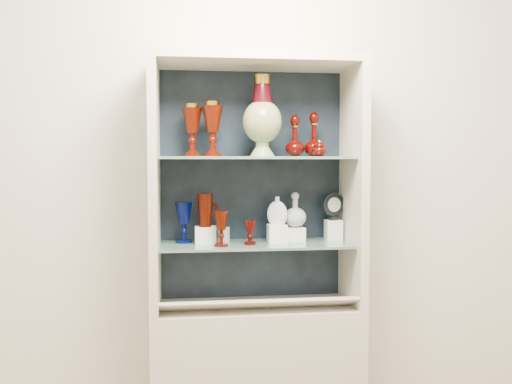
{
  "coord_description": "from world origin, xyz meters",
  "views": [
    {
      "loc": [
        -0.35,
        -1.18,
        1.45
      ],
      "look_at": [
        0.0,
        1.53,
        1.3
      ],
      "focal_mm": 40.0,
      "sensor_mm": 36.0,
      "label": 1
    }
  ],
  "objects": [
    {
      "name": "riser_clear_round_decanter",
      "position": [
        0.2,
        1.59,
        1.08
      ],
      "size": [
        0.09,
        0.09,
        0.07
      ],
      "primitive_type": "cube",
      "color": "silver",
      "rests_on": "shelf_lower"
    },
    {
      "name": "cabinet_back_panel",
      "position": [
        0.0,
        1.72,
        1.32
      ],
      "size": [
        0.98,
        0.02,
        1.15
      ],
      "primitive_type": "cube",
      "color": "black",
      "rests_on": "cabinet_base"
    },
    {
      "name": "shelf_upper",
      "position": [
        0.0,
        1.55,
        1.46
      ],
      "size": [
        0.92,
        0.34,
        0.01
      ],
      "primitive_type": "cube",
      "color": "slate",
      "rests_on": "cabinet_side_left"
    },
    {
      "name": "ruby_goblet_small",
      "position": [
        -0.03,
        1.51,
        1.11
      ],
      "size": [
        0.08,
        0.08,
        0.12
      ],
      "primitive_type": null,
      "rotation": [
        0.0,
        0.0,
        -0.41
      ],
      "color": "#3C0501",
      "rests_on": "shelf_lower"
    },
    {
      "name": "enamel_urn",
      "position": [
        0.03,
        1.5,
        1.66
      ],
      "size": [
        0.22,
        0.22,
        0.38
      ],
      "primitive_type": null,
      "rotation": [
        0.0,
        0.0,
        -0.21
      ],
      "color": "#104114",
      "rests_on": "shelf_upper"
    },
    {
      "name": "ruby_goblet_tall",
      "position": [
        -0.17,
        1.47,
        1.13
      ],
      "size": [
        0.09,
        0.09,
        0.17
      ],
      "primitive_type": null,
      "rotation": [
        0.0,
        0.0,
        0.4
      ],
      "color": "#430B01",
      "rests_on": "shelf_lower"
    },
    {
      "name": "ruby_pitcher",
      "position": [
        -0.24,
        1.58,
        1.21
      ],
      "size": [
        0.13,
        0.1,
        0.16
      ],
      "primitive_type": null,
      "rotation": [
        0.0,
        0.0,
        0.18
      ],
      "color": "#430B01",
      "rests_on": "riser_ruby_pitcher"
    },
    {
      "name": "clear_square_bottle",
      "position": [
        -0.15,
        1.54,
        1.11
      ],
      "size": [
        0.05,
        0.05,
        0.12
      ],
      "primitive_type": null,
      "rotation": [
        0.0,
        0.0,
        -0.4
      ],
      "color": "#AEB8C7",
      "rests_on": "shelf_lower"
    },
    {
      "name": "riser_flat_flask",
      "position": [
        0.11,
        1.54,
        1.09
      ],
      "size": [
        0.09,
        0.09,
        0.09
      ],
      "primitive_type": "cube",
      "color": "silver",
      "rests_on": "shelf_lower"
    },
    {
      "name": "pedestal_lamp_left",
      "position": [
        -0.3,
        1.58,
        1.6
      ],
      "size": [
        0.1,
        0.1,
        0.25
      ],
      "primitive_type": null,
      "rotation": [
        0.0,
        0.0,
        -0.07
      ],
      "color": "#430B01",
      "rests_on": "shelf_upper"
    },
    {
      "name": "cabinet_side_left",
      "position": [
        -0.48,
        1.53,
        1.32
      ],
      "size": [
        0.04,
        0.4,
        1.15
      ],
      "primitive_type": "cube",
      "color": "beige",
      "rests_on": "cabinet_base"
    },
    {
      "name": "cabinet_top_cap",
      "position": [
        0.0,
        1.53,
        1.92
      ],
      "size": [
        1.0,
        0.4,
        0.04
      ],
      "primitive_type": "cube",
      "color": "beige",
      "rests_on": "cabinet_side_left"
    },
    {
      "name": "cameo_medallion",
      "position": [
        0.41,
        1.63,
        1.22
      ],
      "size": [
        0.13,
        0.08,
        0.14
      ],
      "primitive_type": null,
      "rotation": [
        0.0,
        0.0,
        0.27
      ],
      "color": "black",
      "rests_on": "riser_cameo_medallion"
    },
    {
      "name": "pedestal_lamp_right",
      "position": [
        -0.21,
        1.54,
        1.6
      ],
      "size": [
        0.11,
        0.11,
        0.26
      ],
      "primitive_type": null,
      "rotation": [
        0.0,
        0.0,
        0.13
      ],
      "color": "#430B01",
      "rests_on": "shelf_upper"
    },
    {
      "name": "label_card_2",
      "position": [
        0.32,
        1.42,
        0.8
      ],
      "size": [
        0.1,
        0.06,
        0.03
      ],
      "primitive_type": "cube",
      "rotation": [
        -0.44,
        0.0,
        0.0
      ],
      "color": "white",
      "rests_on": "label_ledge"
    },
    {
      "name": "ruby_decanter_a",
      "position": [
        0.3,
        1.58,
        1.59
      ],
      "size": [
        0.13,
        0.13,
        0.25
      ],
      "primitive_type": null,
      "rotation": [
        0.0,
        0.0,
        0.42
      ],
      "color": "#3C0501",
      "rests_on": "shelf_upper"
    },
    {
      "name": "ruby_decanter_b",
      "position": [
        0.2,
        1.57,
        1.58
      ],
      "size": [
        0.09,
        0.09,
        0.22
      ],
      "primitive_type": null,
      "rotation": [
        0.0,
        0.0,
        -0.02
      ],
      "color": "#3C0501",
      "rests_on": "shelf_upper"
    },
    {
      "name": "cabinet_side_right",
      "position": [
        0.48,
        1.53,
        1.32
      ],
      "size": [
        0.04,
        0.4,
        1.15
      ],
      "primitive_type": "cube",
      "color": "beige",
      "rests_on": "cabinet_base"
    },
    {
      "name": "wall_back",
      "position": [
        0.0,
        1.75,
        1.4
      ],
      "size": [
        3.5,
        0.02,
        2.8
      ],
      "primitive_type": "cube",
      "color": "beige",
      "rests_on": "ground"
    },
    {
      "name": "riser_ruby_pitcher",
      "position": [
        -0.24,
        1.58,
        1.09
      ],
      "size": [
        0.1,
        0.1,
        0.08
      ],
      "primitive_type": "cube",
      "color": "silver",
      "rests_on": "shelf_lower"
    },
    {
      "name": "label_card_1",
      "position": [
        -0.27,
        1.42,
        0.8
      ],
      "size": [
        0.1,
        0.06,
        0.03
      ],
      "primitive_type": "cube",
      "rotation": [
        -0.44,
        0.0,
        0.0
      ],
      "color": "white",
      "rests_on": "label_ledge"
    },
    {
      "name": "lidded_bowl",
      "position": [
        0.3,
        1.48,
        1.51
      ],
      "size": [
        0.09,
        0.09,
        0.08
      ],
      "primitive_type": null,
      "rotation": [
        0.0,
        0.0,
        0.3
      ],
      "color": "#3C0501",
      "rests_on": "shelf_upper"
    },
    {
      "name": "riser_cameo_medallion",
      "position": [
        0.41,
        1.63,
        1.1
      ],
      "size": [
        0.08,
        0.08,
        0.1
      ],
      "primitive_type": "cube",
      "color": "silver",
      "rests_on": "shelf_lower"
    },
    {
      "name": "label_card_0",
      "position": [
        0.07,
        1.42,
        0.8
      ],
      "size": [
        0.1,
        0.06,
        0.03
      ],
      "primitive_type": "cube",
      "rotation": [
        -0.44,
        0.0,
        0.0
      ],
      "color": "white",
      "rests_on": "label_ledge"
    },
    {
      "name": "shelf_lower",
      "position": [
        0.0,
        1.55,
        1.04
      ],
      "size": [
        0.92,
        0.34,
        0.01
      ],
      "primitive_type": "cube",
      "color": "slate",
      "rests_on": "cabinet_side_left"
    },
    {
      "name": "cobalt_goblet",
      "position": [
        -0.34,
        1.61,
        1.15
      ],
      "size": [
        0.1,
        0.1,
        0.2
      ],
      "primitive_type": null,
      "rotation": [
        0.0,
        0.0,
        0.16
      ],
      "color": "#010942",
      "rests_on": "shelf_lower"
    },
    {
      "name": "cabinet_base",
      "position": [
        0.0,
        1.53,
        0.38
      ],
      "size": [
        1.0,
        0.4,
        0.75
      ],
      "primitive_type": "cube",
      "color": "beige",
      "rests_on": "ground"
    },
    {
      "name": "label_ledge",
      "position": [
        0.0,
        1.42,
        0.78
      ],
      "size": [
        0.92,
        0.17,
        0.09
      ],
      "primitive_type": "cube",
      "rotation": [
        -0.44,
        0.0,
        0.0
      ],
      "color": "beige",
      "rests_on": "cabinet_base"
    },
    {
      "name": "clear_round_decanter",
      "position": [
        0.2,
        1.59,
        1.2
      ],
      "size": [
        0.14,
        0.14,
        0.17
      ],
      "primitive_type": null,
      "rotation": [
        0.0,
        0.0,
        0.28
      ],
      "color": "#AEB8C7",
      "rests_on": "riser_clear_round_decanter"
    },
    {
      "name": "flat_flask",
      "position": [
        0.11,
        1.54,
        1.21
      ],
      "size": [
        0.11,
        0.07,
        0.14
      ],
      "primitive_type": null,
      "rotation": [
        0.0,
        0.0,
        -0.38
      ],
      "color": "silver",
      "rests_on": "riser_flat_flask"
    }
  ]
}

